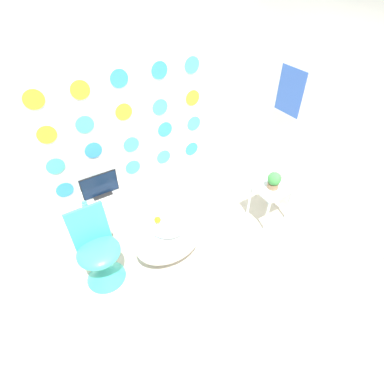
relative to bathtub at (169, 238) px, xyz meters
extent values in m
plane|color=#BCB29E|center=(0.10, -0.98, -0.28)|extent=(12.00, 12.00, 0.00)
cube|color=white|center=(0.10, 1.13, 1.02)|extent=(4.28, 0.04, 2.60)
cylinder|color=#3899E5|center=(-0.80, 1.11, 0.28)|extent=(0.20, 0.01, 0.20)
cylinder|color=#4CBFB2|center=(-0.38, 1.11, 0.24)|extent=(0.20, 0.01, 0.20)
cylinder|color=#4CBFB2|center=(0.08, 1.11, 0.28)|extent=(0.20, 0.01, 0.20)
cylinder|color=#4CBFB2|center=(0.54, 1.11, 0.27)|extent=(0.20, 0.01, 0.20)
cylinder|color=#3899E5|center=(1.00, 1.11, 0.25)|extent=(0.20, 0.01, 0.20)
cylinder|color=#4CBFB2|center=(-0.81, 1.11, 0.64)|extent=(0.20, 0.01, 0.20)
cylinder|color=#3899E5|center=(-0.36, 1.11, 0.69)|extent=(0.20, 0.01, 0.20)
cylinder|color=#4CBFB2|center=(0.11, 1.11, 0.62)|extent=(0.20, 0.01, 0.20)
cylinder|color=#3899E5|center=(0.59, 1.11, 0.69)|extent=(0.20, 0.01, 0.20)
cylinder|color=#4CBFB2|center=(1.03, 1.11, 0.65)|extent=(0.20, 0.01, 0.20)
cylinder|color=gold|center=(-0.78, 1.11, 1.03)|extent=(0.20, 0.01, 0.20)
cylinder|color=#4CBFB2|center=(-0.38, 1.11, 1.03)|extent=(0.20, 0.01, 0.20)
cylinder|color=gold|center=(0.08, 1.11, 1.06)|extent=(0.20, 0.01, 0.20)
cylinder|color=#4CBFB2|center=(0.54, 1.11, 1.01)|extent=(0.20, 0.01, 0.20)
cylinder|color=gold|center=(1.01, 1.11, 1.01)|extent=(0.20, 0.01, 0.20)
cylinder|color=gold|center=(-0.78, 1.11, 1.41)|extent=(0.20, 0.01, 0.20)
cylinder|color=gold|center=(-0.34, 1.11, 1.41)|extent=(0.20, 0.01, 0.20)
cylinder|color=#3899E5|center=(0.09, 1.11, 1.44)|extent=(0.20, 0.01, 0.20)
cylinder|color=#3899E5|center=(0.57, 1.11, 1.44)|extent=(0.20, 0.01, 0.20)
cylinder|color=#4CBFB2|center=(1.00, 1.11, 1.42)|extent=(0.20, 0.01, 0.20)
cube|color=silver|center=(1.76, 0.07, 1.02)|extent=(0.04, 3.09, 2.60)
cube|color=white|center=(1.73, 0.17, 1.27)|extent=(0.02, 0.44, 0.60)
cube|color=#3359B2|center=(1.72, 0.17, 1.27)|extent=(0.01, 0.36, 0.52)
ellipsoid|color=white|center=(0.00, 0.00, 0.00)|extent=(0.81, 0.53, 0.56)
cylinder|color=#B2DBEA|center=(0.00, 0.00, 0.26)|extent=(0.44, 0.44, 0.01)
sphere|color=yellow|center=(-0.09, 0.05, 0.31)|extent=(0.07, 0.07, 0.07)
sphere|color=yellow|center=(-0.09, 0.04, 0.34)|extent=(0.04, 0.04, 0.04)
cone|color=orange|center=(-0.09, 0.02, 0.34)|extent=(0.02, 0.02, 0.02)
cone|color=#38B2A3|center=(-0.75, 0.10, -0.16)|extent=(0.42, 0.42, 0.24)
ellipsoid|color=#38B2A3|center=(-0.75, 0.10, 0.16)|extent=(0.45, 0.45, 0.16)
cube|color=#38B2A3|center=(-0.75, 0.26, 0.39)|extent=(0.38, 0.10, 0.46)
cube|color=silver|center=(-0.43, 0.87, -0.04)|extent=(0.59, 0.43, 0.49)
cube|color=white|center=(-0.43, 0.66, 0.05)|extent=(0.50, 0.01, 0.14)
cube|color=black|center=(-0.43, 0.87, 0.22)|extent=(0.23, 0.12, 0.02)
cube|color=black|center=(-0.43, 0.87, 0.37)|extent=(0.44, 0.01, 0.29)
cube|color=#0F1E38|center=(-0.43, 0.86, 0.37)|extent=(0.42, 0.01, 0.27)
cylinder|color=#51B2AD|center=(-0.68, 0.70, 0.27)|extent=(0.07, 0.07, 0.12)
cylinder|color=#51B2AD|center=(-0.68, 0.70, 0.34)|extent=(0.04, 0.04, 0.02)
cube|color=silver|center=(1.41, -0.13, 0.21)|extent=(0.43, 0.38, 0.02)
cylinder|color=silver|center=(1.22, -0.30, -0.04)|extent=(0.03, 0.03, 0.47)
cylinder|color=silver|center=(1.60, -0.30, -0.04)|extent=(0.03, 0.03, 0.47)
cylinder|color=silver|center=(1.22, 0.03, -0.04)|extent=(0.03, 0.03, 0.47)
cylinder|color=silver|center=(1.60, 0.03, -0.04)|extent=(0.03, 0.03, 0.47)
cylinder|color=#8C6B4C|center=(1.41, -0.13, 0.25)|extent=(0.14, 0.14, 0.07)
sphere|color=#3D8E42|center=(1.41, -0.13, 0.35)|extent=(0.16, 0.16, 0.16)
camera|label=1|loc=(-0.95, -2.01, 2.62)|focal=28.00mm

